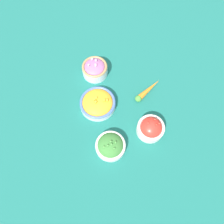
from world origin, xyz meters
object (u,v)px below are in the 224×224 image
(bowl_red_onion, at_px, (95,69))
(loose_carrot, at_px, (147,91))
(bowl_broccoli, at_px, (110,146))
(bowl_squash, at_px, (98,103))
(bowl_cherry_tomatoes, at_px, (151,128))

(bowl_red_onion, distance_m, loose_carrot, 0.26)
(loose_carrot, bearing_deg, bowl_broccoli, -165.83)
(bowl_broccoli, bearing_deg, bowl_red_onion, -162.55)
(bowl_squash, distance_m, loose_carrot, 0.23)
(bowl_squash, relative_size, bowl_broccoli, 1.28)
(bowl_cherry_tomatoes, bearing_deg, bowl_broccoli, -60.48)
(bowl_red_onion, xyz_separation_m, bowl_broccoli, (0.35, 0.11, -0.01))
(bowl_broccoli, distance_m, loose_carrot, 0.30)
(bowl_squash, bearing_deg, bowl_cherry_tomatoes, 67.79)
(bowl_red_onion, relative_size, bowl_broccoli, 0.96)
(bowl_cherry_tomatoes, relative_size, bowl_broccoli, 0.92)
(bowl_squash, height_order, loose_carrot, bowl_squash)
(bowl_broccoli, bearing_deg, bowl_squash, -157.58)
(bowl_broccoli, bearing_deg, bowl_cherry_tomatoes, 119.52)
(bowl_red_onion, bearing_deg, bowl_cherry_tomatoes, 45.60)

